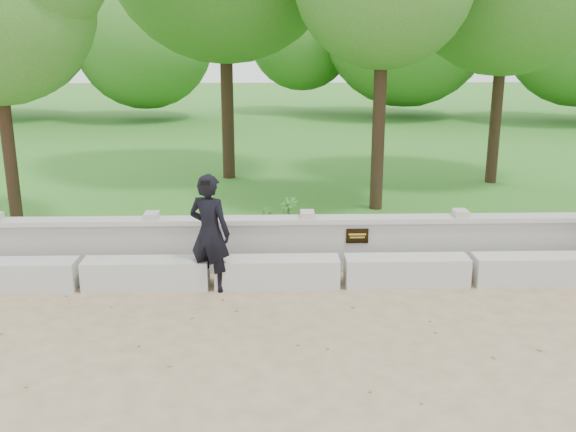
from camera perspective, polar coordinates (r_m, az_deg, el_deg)
name	(u,v)px	position (r m, az deg, el deg)	size (l,w,h in m)	color
ground	(358,341)	(8.30, 6.27, -10.95)	(80.00, 80.00, 0.00)	tan
lawn	(302,149)	(21.68, 1.23, 6.00)	(40.00, 22.00, 0.25)	#2F6E20
concrete_bench	(342,271)	(9.94, 4.82, -4.93)	(11.90, 0.45, 0.45)	beige
parapet_wall	(338,243)	(10.52, 4.43, -2.38)	(12.50, 0.35, 0.90)	#B4B2AA
man_main	(210,233)	(9.61, -6.97, -1.48)	(0.77, 0.73, 1.79)	black
shrub_a	(213,220)	(11.58, -6.65, -0.34)	(0.31, 0.21, 0.60)	#387628
shrub_b	(266,222)	(11.53, -1.97, -0.52)	(0.28, 0.23, 0.51)	#387628
shrub_d	(288,216)	(11.60, -0.02, 0.00)	(0.38, 0.34, 0.68)	#387628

